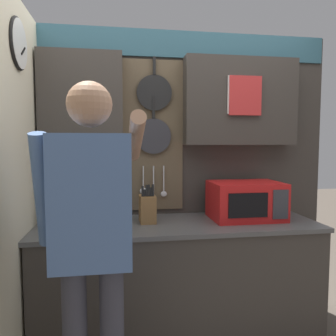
{
  "coord_description": "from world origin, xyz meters",
  "views": [
    {
      "loc": [
        -0.43,
        -2.27,
        1.46
      ],
      "look_at": [
        -0.04,
        0.21,
        1.26
      ],
      "focal_mm": 35.0,
      "sensor_mm": 36.0,
      "label": 1
    }
  ],
  "objects_px": {
    "knife_block": "(147,208)",
    "utensil_crock": "(57,213)",
    "microwave": "(246,200)",
    "person": "(92,228)"
  },
  "relations": [
    {
      "from": "knife_block",
      "to": "utensil_crock",
      "type": "height_order",
      "value": "utensil_crock"
    },
    {
      "from": "utensil_crock",
      "to": "knife_block",
      "type": "bearing_deg",
      "value": -0.18
    },
    {
      "from": "microwave",
      "to": "utensil_crock",
      "type": "height_order",
      "value": "utensil_crock"
    },
    {
      "from": "knife_block",
      "to": "microwave",
      "type": "bearing_deg",
      "value": -0.03
    },
    {
      "from": "knife_block",
      "to": "utensil_crock",
      "type": "bearing_deg",
      "value": 179.82
    },
    {
      "from": "knife_block",
      "to": "person",
      "type": "distance_m",
      "value": 0.78
    },
    {
      "from": "person",
      "to": "utensil_crock",
      "type": "bearing_deg",
      "value": 111.99
    },
    {
      "from": "microwave",
      "to": "person",
      "type": "distance_m",
      "value": 1.29
    },
    {
      "from": "microwave",
      "to": "utensil_crock",
      "type": "xyz_separation_m",
      "value": [
        -1.36,
        0.0,
        -0.05
      ]
    },
    {
      "from": "microwave",
      "to": "person",
      "type": "height_order",
      "value": "person"
    }
  ]
}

